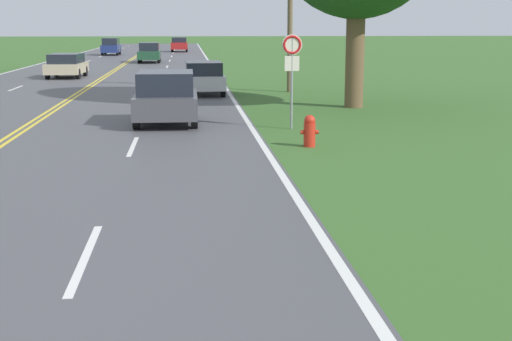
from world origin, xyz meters
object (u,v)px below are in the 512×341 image
object	(u,v)px
car_silver_hatchback_mid_near	(204,77)
car_champagne_hatchback_mid_far	(67,65)
traffic_sign	(292,58)
car_dark_grey_hatchback_approaching	(166,97)
car_dark_blue_van_distant	(111,46)
car_dark_green_sedan_receding	(149,52)
car_red_suv_horizon	(179,44)
fire_hydrant	(310,131)

from	to	relation	value
car_silver_hatchback_mid_near	car_champagne_hatchback_mid_far	world-z (taller)	car_silver_hatchback_mid_near
traffic_sign	car_dark_grey_hatchback_approaching	xyz separation A→B (m)	(-3.78, 1.47, -1.26)
car_silver_hatchback_mid_near	car_dark_blue_van_distant	world-z (taller)	car_dark_blue_van_distant
traffic_sign	car_dark_grey_hatchback_approaching	world-z (taller)	traffic_sign
car_champagne_hatchback_mid_far	car_dark_blue_van_distant	xyz separation A→B (m)	(-0.66, 32.62, 0.16)
car_dark_green_sedan_receding	car_dark_blue_van_distant	distance (m)	16.11
traffic_sign	car_champagne_hatchback_mid_far	size ratio (longest dim) A/B	0.70
car_dark_green_sedan_receding	car_red_suv_horizon	world-z (taller)	car_red_suv_horizon
fire_hydrant	car_dark_blue_van_distant	size ratio (longest dim) A/B	0.20
car_silver_hatchback_mid_near	car_dark_blue_van_distant	size ratio (longest dim) A/B	0.91
car_dark_green_sedan_receding	car_dark_grey_hatchback_approaching	bearing A→B (deg)	3.07
car_dark_green_sedan_receding	car_red_suv_horizon	distance (m)	24.04
car_dark_blue_van_distant	car_red_suv_horizon	size ratio (longest dim) A/B	1.01
car_dark_grey_hatchback_approaching	car_dark_green_sedan_receding	bearing A→B (deg)	-176.18
car_silver_hatchback_mid_near	car_dark_green_sedan_receding	bearing A→B (deg)	-173.34
traffic_sign	car_silver_hatchback_mid_near	size ratio (longest dim) A/B	0.74
car_dark_blue_van_distant	car_dark_green_sedan_receding	bearing A→B (deg)	-162.79
car_red_suv_horizon	car_champagne_hatchback_mid_far	bearing A→B (deg)	-7.67
car_dark_grey_hatchback_approaching	car_champagne_hatchback_mid_far	bearing A→B (deg)	-162.71
fire_hydrant	car_silver_hatchback_mid_near	bearing A→B (deg)	99.29
car_silver_hatchback_mid_near	car_champagne_hatchback_mid_far	distance (m)	13.71
traffic_sign	car_champagne_hatchback_mid_far	distance (m)	24.67
car_champagne_hatchback_mid_far	car_dark_green_sedan_receding	xyz separation A→B (m)	(4.04, 17.21, 0.07)
fire_hydrant	car_dark_grey_hatchback_approaching	world-z (taller)	car_dark_grey_hatchback_approaching
fire_hydrant	car_dark_grey_hatchback_approaching	bearing A→B (deg)	129.01
car_dark_blue_van_distant	traffic_sign	bearing A→B (deg)	-168.57
car_dark_green_sedan_receding	car_silver_hatchback_mid_near	bearing A→B (deg)	7.13
traffic_sign	car_dark_blue_van_distant	size ratio (longest dim) A/B	0.67
car_silver_hatchback_mid_near	car_dark_green_sedan_receding	size ratio (longest dim) A/B	0.82
car_champagne_hatchback_mid_far	car_dark_blue_van_distant	distance (m)	32.63
fire_hydrant	car_dark_green_sedan_receding	bearing A→B (deg)	98.19
fire_hydrant	car_dark_green_sedan_receding	size ratio (longest dim) A/B	0.18
car_dark_grey_hatchback_approaching	car_silver_hatchback_mid_near	world-z (taller)	car_dark_grey_hatchback_approaching
car_silver_hatchback_mid_near	fire_hydrant	bearing A→B (deg)	8.32
fire_hydrant	car_champagne_hatchback_mid_far	bearing A→B (deg)	111.72
traffic_sign	car_champagne_hatchback_mid_far	world-z (taller)	traffic_sign
car_dark_grey_hatchback_approaching	car_dark_blue_van_distant	size ratio (longest dim) A/B	0.85
car_dark_grey_hatchback_approaching	car_dark_blue_van_distant	xyz separation A→B (m)	(-7.08, 53.58, 0.06)
traffic_sign	car_dark_green_sedan_receding	distance (m)	40.13
car_red_suv_horizon	fire_hydrant	bearing A→B (deg)	4.41
fire_hydrant	car_champagne_hatchback_mid_far	xyz separation A→B (m)	(-10.21, 25.62, 0.35)
car_silver_hatchback_mid_near	car_dark_grey_hatchback_approaching	bearing A→B (deg)	-9.34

